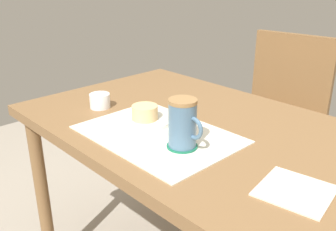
{
  "coord_description": "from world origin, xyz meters",
  "views": [
    {
      "loc": [
        0.69,
        -0.81,
        1.19
      ],
      "look_at": [
        -0.05,
        -0.11,
        0.78
      ],
      "focal_mm": 40.0,
      "sensor_mm": 36.0,
      "label": 1
    }
  ],
  "objects_px": {
    "wooden_chair": "(277,120)",
    "pastry_plate": "(145,121)",
    "pastry": "(145,112)",
    "dining_table": "(204,150)",
    "sugar_bowl": "(100,101)",
    "coffee_mug": "(183,123)"
  },
  "relations": [
    {
      "from": "wooden_chair",
      "to": "pastry_plate",
      "type": "bearing_deg",
      "value": 83.49
    },
    {
      "from": "wooden_chair",
      "to": "pastry",
      "type": "distance_m",
      "value": 0.86
    },
    {
      "from": "sugar_bowl",
      "to": "wooden_chair",
      "type": "bearing_deg",
      "value": 75.83
    },
    {
      "from": "dining_table",
      "to": "wooden_chair",
      "type": "height_order",
      "value": "wooden_chair"
    },
    {
      "from": "coffee_mug",
      "to": "dining_table",
      "type": "bearing_deg",
      "value": 110.72
    },
    {
      "from": "wooden_chair",
      "to": "coffee_mug",
      "type": "height_order",
      "value": "wooden_chair"
    },
    {
      "from": "dining_table",
      "to": "coffee_mug",
      "type": "xyz_separation_m",
      "value": [
        0.06,
        -0.16,
        0.16
      ]
    },
    {
      "from": "wooden_chair",
      "to": "pastry_plate",
      "type": "relative_size",
      "value": 5.45
    },
    {
      "from": "wooden_chair",
      "to": "pastry_plate",
      "type": "distance_m",
      "value": 0.85
    },
    {
      "from": "pastry_plate",
      "to": "pastry",
      "type": "bearing_deg",
      "value": 0.0
    },
    {
      "from": "coffee_mug",
      "to": "sugar_bowl",
      "type": "relative_size",
      "value": 1.88
    },
    {
      "from": "sugar_bowl",
      "to": "pastry",
      "type": "bearing_deg",
      "value": 5.26
    },
    {
      "from": "pastry",
      "to": "wooden_chair",
      "type": "bearing_deg",
      "value": 90.44
    },
    {
      "from": "wooden_chair",
      "to": "coffee_mug",
      "type": "distance_m",
      "value": 0.93
    },
    {
      "from": "pastry_plate",
      "to": "coffee_mug",
      "type": "height_order",
      "value": "coffee_mug"
    },
    {
      "from": "pastry_plate",
      "to": "wooden_chair",
      "type": "bearing_deg",
      "value": 90.44
    },
    {
      "from": "dining_table",
      "to": "pastry",
      "type": "xyz_separation_m",
      "value": [
        -0.14,
        -0.12,
        0.12
      ]
    },
    {
      "from": "pastry_plate",
      "to": "sugar_bowl",
      "type": "distance_m",
      "value": 0.22
    },
    {
      "from": "dining_table",
      "to": "coffee_mug",
      "type": "distance_m",
      "value": 0.23
    },
    {
      "from": "wooden_chair",
      "to": "pastry",
      "type": "xyz_separation_m",
      "value": [
        0.01,
        -0.82,
        0.26
      ]
    },
    {
      "from": "pastry_plate",
      "to": "pastry",
      "type": "relative_size",
      "value": 2.03
    },
    {
      "from": "dining_table",
      "to": "sugar_bowl",
      "type": "bearing_deg",
      "value": -158.64
    }
  ]
}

